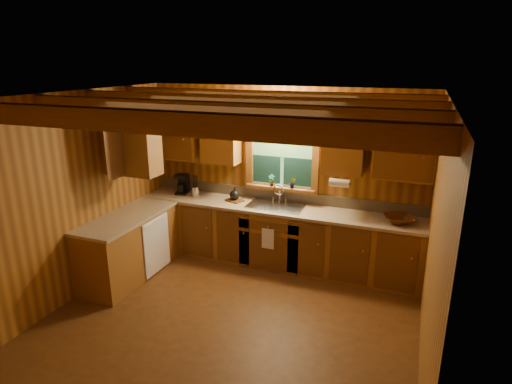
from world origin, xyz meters
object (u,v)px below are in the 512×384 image
object	(u,v)px
sink	(276,209)
coffee_maker	(182,184)
cutting_board	(235,200)
wicker_basket	(399,219)

from	to	relation	value
sink	coffee_maker	world-z (taller)	coffee_maker
coffee_maker	cutting_board	bearing A→B (deg)	-13.97
sink	cutting_board	xyz separation A→B (m)	(-0.66, 0.00, 0.06)
cutting_board	wicker_basket	world-z (taller)	wicker_basket
sink	wicker_basket	xyz separation A→B (m)	(1.72, -0.04, 0.09)
coffee_maker	cutting_board	size ratio (longest dim) A/B	1.26
sink	coffee_maker	distance (m)	1.61
coffee_maker	cutting_board	world-z (taller)	coffee_maker
cutting_board	wicker_basket	size ratio (longest dim) A/B	0.65
wicker_basket	cutting_board	bearing A→B (deg)	178.87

